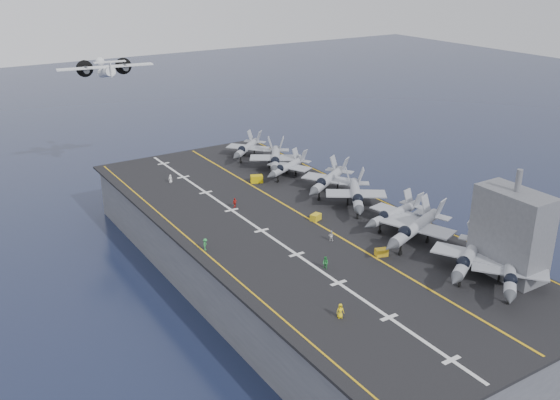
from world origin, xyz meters
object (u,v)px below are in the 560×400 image
island_superstructure (512,223)px  transport_plane (106,72)px  fighter_jet_0 (510,271)px  tow_cart_a (381,252)px

island_superstructure → transport_plane: 94.82m
transport_plane → fighter_jet_0: bearing=-77.1°
tow_cart_a → transport_plane: size_ratio=0.09×
island_superstructure → fighter_jet_0: (-3.11, -2.99, -4.97)m
fighter_jet_0 → tow_cart_a: size_ratio=8.57×
tow_cart_a → transport_plane: (-13.84, 78.01, 15.64)m
island_superstructure → fighter_jet_0: bearing=-136.1°
island_superstructure → transport_plane: bearing=105.1°
island_superstructure → fighter_jet_0: 6.58m
fighter_jet_0 → tow_cart_a: bearing=115.6°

